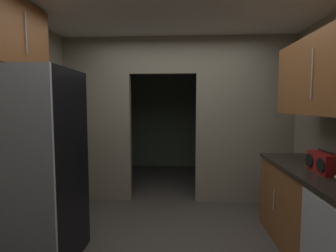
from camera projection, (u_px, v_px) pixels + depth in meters
kitchen_overhead_slab at (175, 8)px, 2.87m from camera, size 3.95×7.13×0.06m
kitchen_partition at (181, 115)px, 4.06m from camera, size 3.55×0.12×2.57m
adjoining_room_shell at (179, 116)px, 5.73m from camera, size 3.55×2.37×2.57m
refrigerator at (33, 167)px, 2.50m from camera, size 0.81×0.79×1.87m
lower_cabinet_run at (325, 220)px, 2.44m from camera, size 0.67×1.93×0.91m
upper_cabinet_counterside at (333, 74)px, 2.32m from camera, size 0.36×1.74×0.75m
upper_cabinet_fridgeside at (8, 33)px, 2.50m from camera, size 0.36×0.89×0.65m
boombox at (325, 163)px, 2.39m from camera, size 0.18×0.34×0.21m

